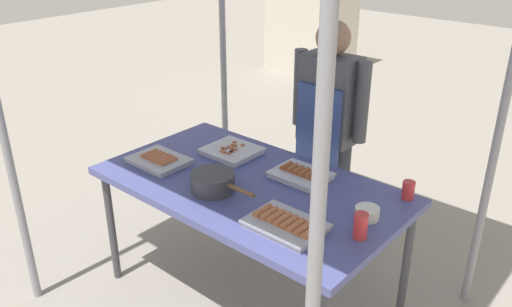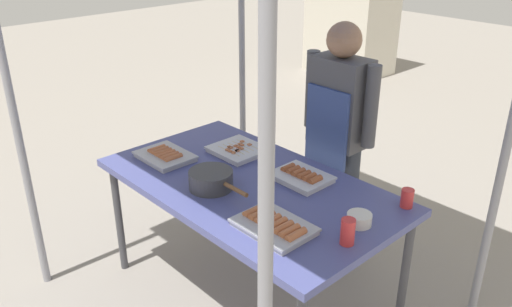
% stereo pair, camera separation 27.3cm
% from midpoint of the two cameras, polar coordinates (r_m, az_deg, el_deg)
% --- Properties ---
extents(ground_plane, '(18.00, 18.00, 0.00)m').
position_cam_midpoint_polar(ground_plane, '(3.19, -3.15, -15.21)').
color(ground_plane, gray).
extents(stall_table, '(1.60, 0.90, 0.75)m').
position_cam_midpoint_polar(stall_table, '(2.79, -3.48, -4.17)').
color(stall_table, '#4C518C').
rests_on(stall_table, ground).
extents(tray_grilled_sausages, '(0.32, 0.24, 0.05)m').
position_cam_midpoint_polar(tray_grilled_sausages, '(3.04, -12.96, -0.76)').
color(tray_grilled_sausages, '#ADADB2').
rests_on(tray_grilled_sausages, stall_table).
extents(tray_meat_skewers, '(0.30, 0.28, 0.04)m').
position_cam_midpoint_polar(tray_meat_skewers, '(3.09, -5.15, 0.23)').
color(tray_meat_skewers, silver).
rests_on(tray_meat_skewers, stall_table).
extents(tray_pork_links, '(0.30, 0.23, 0.06)m').
position_cam_midpoint_polar(tray_pork_links, '(2.80, 2.08, -2.33)').
color(tray_pork_links, silver).
rests_on(tray_pork_links, stall_table).
extents(tray_spring_rolls, '(0.34, 0.25, 0.05)m').
position_cam_midpoint_polar(tray_spring_rolls, '(2.37, -0.10, -7.71)').
color(tray_spring_rolls, '#ADADB2').
rests_on(tray_spring_rolls, stall_table).
extents(cooking_wok, '(0.39, 0.23, 0.09)m').
position_cam_midpoint_polar(cooking_wok, '(2.69, -7.55, -3.05)').
color(cooking_wok, '#38383A').
rests_on(cooking_wok, stall_table).
extents(condiment_bowl, '(0.11, 0.11, 0.05)m').
position_cam_midpoint_polar(condiment_bowl, '(2.47, 8.80, -6.44)').
color(condiment_bowl, silver).
rests_on(condiment_bowl, stall_table).
extents(drink_cup_near_edge, '(0.06, 0.06, 0.12)m').
position_cam_midpoint_polar(drink_cup_near_edge, '(2.31, 7.89, -7.82)').
color(drink_cup_near_edge, red).
rests_on(drink_cup_near_edge, stall_table).
extents(drink_cup_by_wok, '(0.06, 0.06, 0.09)m').
position_cam_midpoint_polar(drink_cup_by_wok, '(2.67, 13.30, -3.93)').
color(drink_cup_by_wok, red).
rests_on(drink_cup_by_wok, stall_table).
extents(vendor_woman, '(0.52, 0.22, 1.49)m').
position_cam_midpoint_polar(vendor_woman, '(3.23, 5.35, 3.33)').
color(vendor_woman, '#333842').
rests_on(vendor_woman, ground).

